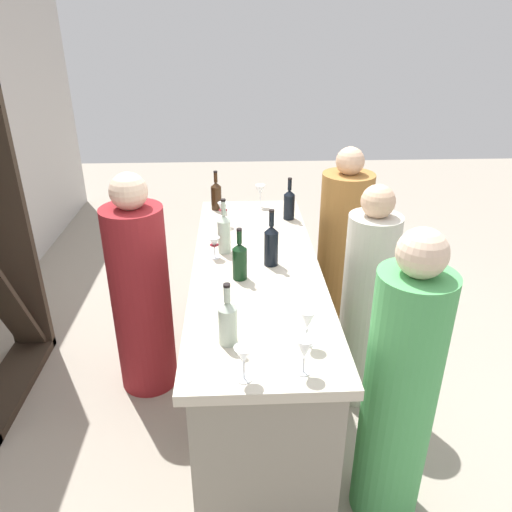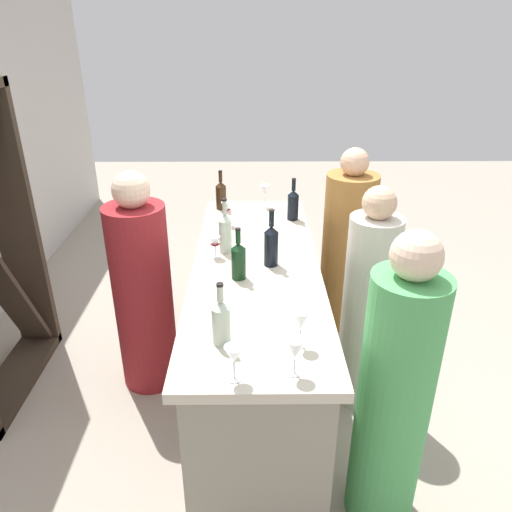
{
  "view_description": "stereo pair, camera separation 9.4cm",
  "coord_description": "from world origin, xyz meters",
  "px_view_note": "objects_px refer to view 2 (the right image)",
  "views": [
    {
      "loc": [
        -2.48,
        0.11,
        2.23
      ],
      "look_at": [
        0.0,
        0.0,
        1.04
      ],
      "focal_mm": 34.19,
      "sensor_mm": 36.0,
      "label": 1
    },
    {
      "loc": [
        -2.49,
        0.02,
        2.23
      ],
      "look_at": [
        0.0,
        0.0,
        1.04
      ],
      "focal_mm": 34.19,
      "sensor_mm": 36.0,
      "label": 2
    }
  ],
  "objects_px": {
    "wine_glass_far_center": "(226,209)",
    "person_left_guest": "(346,259)",
    "wine_glass_near_right": "(265,191)",
    "wine_glass_far_right": "(215,243)",
    "wine_bottle_far_right_amber_brown": "(221,195)",
    "wine_glass_far_left": "(234,356)",
    "wine_glass_near_left": "(301,322)",
    "person_center_guest": "(367,309)",
    "wine_bottle_center_near_black": "(271,245)",
    "person_right_guest": "(394,399)",
    "wine_glass_near_center": "(295,350)",
    "wine_bottle_second_left_dark_green": "(238,260)",
    "wine_bottle_leftmost_clear_pale": "(221,320)",
    "person_server_behind": "(143,293)",
    "wine_bottle_rightmost_near_black": "(293,204)",
    "wine_bottle_second_right_clear_pale": "(225,232)"
  },
  "relations": [
    {
      "from": "wine_bottle_leftmost_clear_pale",
      "to": "wine_bottle_second_right_clear_pale",
      "type": "distance_m",
      "value": 0.92
    },
    {
      "from": "wine_glass_near_left",
      "to": "wine_glass_near_right",
      "type": "bearing_deg",
      "value": 3.45
    },
    {
      "from": "person_left_guest",
      "to": "person_right_guest",
      "type": "distance_m",
      "value": 1.48
    },
    {
      "from": "wine_glass_far_right",
      "to": "wine_bottle_second_left_dark_green",
      "type": "bearing_deg",
      "value": -151.23
    },
    {
      "from": "wine_glass_near_center",
      "to": "wine_bottle_far_right_amber_brown",
      "type": "bearing_deg",
      "value": 11.78
    },
    {
      "from": "wine_glass_near_left",
      "to": "wine_glass_far_center",
      "type": "height_order",
      "value": "wine_glass_near_left"
    },
    {
      "from": "wine_bottle_far_right_amber_brown",
      "to": "person_right_guest",
      "type": "relative_size",
      "value": 0.19
    },
    {
      "from": "wine_glass_far_left",
      "to": "person_center_guest",
      "type": "distance_m",
      "value": 1.34
    },
    {
      "from": "person_left_guest",
      "to": "wine_bottle_second_left_dark_green",
      "type": "bearing_deg",
      "value": 54.79
    },
    {
      "from": "wine_bottle_leftmost_clear_pale",
      "to": "wine_glass_near_right",
      "type": "distance_m",
      "value": 1.73
    },
    {
      "from": "wine_glass_near_right",
      "to": "wine_glass_far_left",
      "type": "bearing_deg",
      "value": 175.1
    },
    {
      "from": "wine_glass_far_center",
      "to": "person_left_guest",
      "type": "height_order",
      "value": "person_left_guest"
    },
    {
      "from": "wine_bottle_leftmost_clear_pale",
      "to": "wine_bottle_far_right_amber_brown",
      "type": "relative_size",
      "value": 1.0
    },
    {
      "from": "wine_bottle_far_right_amber_brown",
      "to": "person_left_guest",
      "type": "distance_m",
      "value": 1.02
    },
    {
      "from": "wine_glass_near_right",
      "to": "wine_glass_far_left",
      "type": "relative_size",
      "value": 1.11
    },
    {
      "from": "wine_glass_far_center",
      "to": "person_left_guest",
      "type": "xyz_separation_m",
      "value": [
        0.07,
        -0.85,
        -0.41
      ]
    },
    {
      "from": "wine_glass_near_right",
      "to": "wine_glass_far_right",
      "type": "distance_m",
      "value": 0.92
    },
    {
      "from": "wine_bottle_far_right_amber_brown",
      "to": "wine_glass_near_left",
      "type": "height_order",
      "value": "wine_bottle_far_right_amber_brown"
    },
    {
      "from": "wine_bottle_rightmost_near_black",
      "to": "wine_glass_near_right",
      "type": "distance_m",
      "value": 0.32
    },
    {
      "from": "wine_glass_far_center",
      "to": "person_center_guest",
      "type": "bearing_deg",
      "value": -123.6
    },
    {
      "from": "wine_bottle_leftmost_clear_pale",
      "to": "wine_bottle_center_near_black",
      "type": "distance_m",
      "value": 0.78
    },
    {
      "from": "person_left_guest",
      "to": "wine_glass_far_center",
      "type": "bearing_deg",
      "value": 11.38
    },
    {
      "from": "wine_bottle_second_left_dark_green",
      "to": "person_center_guest",
      "type": "xyz_separation_m",
      "value": [
        0.19,
        -0.77,
        -0.43
      ]
    },
    {
      "from": "wine_bottle_far_right_amber_brown",
      "to": "person_left_guest",
      "type": "xyz_separation_m",
      "value": [
        -0.25,
        -0.91,
        -0.41
      ]
    },
    {
      "from": "wine_bottle_center_near_black",
      "to": "wine_glass_far_center",
      "type": "bearing_deg",
      "value": 24.66
    },
    {
      "from": "wine_bottle_rightmost_near_black",
      "to": "person_right_guest",
      "type": "distance_m",
      "value": 1.59
    },
    {
      "from": "wine_glass_near_center",
      "to": "person_server_behind",
      "type": "height_order",
      "value": "person_server_behind"
    },
    {
      "from": "wine_glass_near_left",
      "to": "wine_glass_far_right",
      "type": "height_order",
      "value": "wine_glass_near_left"
    },
    {
      "from": "wine_bottle_second_right_clear_pale",
      "to": "person_center_guest",
      "type": "relative_size",
      "value": 0.23
    },
    {
      "from": "wine_glass_near_left",
      "to": "wine_bottle_leftmost_clear_pale",
      "type": "bearing_deg",
      "value": 85.4
    },
    {
      "from": "wine_glass_far_left",
      "to": "wine_glass_far_right",
      "type": "relative_size",
      "value": 1.15
    },
    {
      "from": "person_left_guest",
      "to": "person_server_behind",
      "type": "height_order",
      "value": "person_left_guest"
    },
    {
      "from": "wine_bottle_far_right_amber_brown",
      "to": "wine_glass_far_right",
      "type": "relative_size",
      "value": 2.22
    },
    {
      "from": "person_center_guest",
      "to": "wine_glass_far_left",
      "type": "bearing_deg",
      "value": 55.23
    },
    {
      "from": "wine_bottle_leftmost_clear_pale",
      "to": "wine_bottle_far_right_amber_brown",
      "type": "xyz_separation_m",
      "value": [
        1.67,
        0.1,
        0.0
      ]
    },
    {
      "from": "wine_glass_near_center",
      "to": "wine_glass_near_right",
      "type": "relative_size",
      "value": 0.97
    },
    {
      "from": "wine_glass_far_left",
      "to": "wine_glass_near_left",
      "type": "bearing_deg",
      "value": -51.81
    },
    {
      "from": "wine_glass_near_right",
      "to": "person_right_guest",
      "type": "bearing_deg",
      "value": -163.18
    },
    {
      "from": "wine_glass_far_center",
      "to": "wine_glass_far_right",
      "type": "relative_size",
      "value": 1.25
    },
    {
      "from": "person_right_guest",
      "to": "wine_bottle_center_near_black",
      "type": "bearing_deg",
      "value": -34.06
    },
    {
      "from": "wine_bottle_far_right_amber_brown",
      "to": "wine_glass_near_left",
      "type": "distance_m",
      "value": 1.75
    },
    {
      "from": "wine_bottle_leftmost_clear_pale",
      "to": "wine_glass_near_right",
      "type": "height_order",
      "value": "wine_bottle_leftmost_clear_pale"
    },
    {
      "from": "wine_glass_near_left",
      "to": "person_right_guest",
      "type": "relative_size",
      "value": 0.11
    },
    {
      "from": "wine_glass_near_left",
      "to": "wine_glass_far_center",
      "type": "xyz_separation_m",
      "value": [
        1.38,
        0.37,
        -0.01
      ]
    },
    {
      "from": "wine_bottle_far_right_amber_brown",
      "to": "wine_glass_far_center",
      "type": "distance_m",
      "value": 0.32
    },
    {
      "from": "wine_bottle_far_right_amber_brown",
      "to": "wine_glass_far_left",
      "type": "xyz_separation_m",
      "value": [
        -1.91,
        -0.16,
        -0.0
      ]
    },
    {
      "from": "wine_bottle_far_right_amber_brown",
      "to": "wine_bottle_second_left_dark_green",
      "type": "bearing_deg",
      "value": -171.89
    },
    {
      "from": "wine_bottle_second_right_clear_pale",
      "to": "person_right_guest",
      "type": "relative_size",
      "value": 0.22
    },
    {
      "from": "wine_glass_near_right",
      "to": "person_center_guest",
      "type": "relative_size",
      "value": 0.11
    },
    {
      "from": "wine_bottle_far_right_amber_brown",
      "to": "wine_glass_far_center",
      "type": "relative_size",
      "value": 1.78
    }
  ]
}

